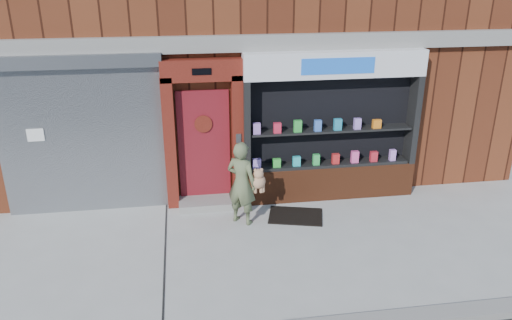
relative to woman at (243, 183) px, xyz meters
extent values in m
plane|color=#9E9E99|center=(0.12, -0.98, -0.80)|extent=(80.00, 80.00, 0.00)
cube|color=gray|center=(0.12, 0.94, 2.35)|extent=(12.00, 0.16, 0.30)
cube|color=gray|center=(-2.88, 0.96, 0.60)|extent=(3.00, 0.10, 2.80)
cube|color=slate|center=(-2.88, 0.90, 2.12)|extent=(3.10, 0.30, 0.24)
cube|color=white|center=(-3.68, 0.90, 0.80)|extent=(0.30, 0.01, 0.24)
cube|color=#51150E|center=(-1.28, 0.88, 0.50)|extent=(0.22, 0.28, 2.60)
cube|color=#51150E|center=(0.02, 0.88, 0.50)|extent=(0.22, 0.28, 2.60)
cube|color=#51150E|center=(-0.63, 0.88, 1.90)|extent=(1.50, 0.28, 0.40)
cube|color=black|center=(-0.63, 0.73, 1.90)|extent=(0.35, 0.01, 0.12)
cube|color=maroon|center=(-0.63, 0.99, 0.40)|extent=(1.00, 0.06, 2.20)
cylinder|color=black|center=(-0.63, 0.95, 0.85)|extent=(0.28, 0.02, 0.28)
cylinder|color=#51150E|center=(-0.63, 0.94, 0.85)|extent=(0.34, 0.02, 0.34)
cube|color=gray|center=(-0.63, 0.72, -0.72)|extent=(1.10, 0.55, 0.15)
cube|color=slate|center=(0.02, 0.73, 0.60)|extent=(0.10, 0.02, 0.18)
cube|color=brown|center=(1.87, 0.82, -0.45)|extent=(3.50, 0.40, 0.70)
cube|color=black|center=(0.18, 0.82, 0.80)|extent=(0.12, 0.40, 1.80)
cube|color=black|center=(3.56, 0.82, 0.80)|extent=(0.12, 0.40, 1.80)
cube|color=black|center=(1.87, 1.01, 0.80)|extent=(3.30, 0.03, 1.80)
cube|color=black|center=(1.87, 0.82, -0.07)|extent=(3.20, 0.36, 0.06)
cube|color=black|center=(1.87, 0.82, 0.65)|extent=(3.20, 0.36, 0.04)
cube|color=white|center=(1.87, 0.82, 1.95)|extent=(3.50, 0.40, 0.50)
cube|color=blue|center=(1.87, 0.62, 1.95)|extent=(1.40, 0.01, 0.30)
cube|color=#AC85EF|center=(0.37, 0.74, 0.06)|extent=(0.16, 0.09, 0.19)
cube|color=green|center=(0.77, 0.74, 0.05)|extent=(0.15, 0.09, 0.17)
cube|color=#26B3BE|center=(1.17, 0.74, 0.06)|extent=(0.15, 0.09, 0.19)
cube|color=green|center=(1.57, 0.74, 0.07)|extent=(0.13, 0.09, 0.22)
cube|color=red|center=(1.97, 0.74, 0.07)|extent=(0.14, 0.09, 0.21)
cube|color=#EE4F9E|center=(2.37, 0.74, 0.08)|extent=(0.14, 0.09, 0.24)
cube|color=red|center=(2.77, 0.74, 0.07)|extent=(0.14, 0.09, 0.21)
cube|color=#CB89F7|center=(3.17, 0.74, 0.08)|extent=(0.12, 0.09, 0.23)
cube|color=#AB77D7|center=(0.37, 0.74, 0.78)|extent=(0.14, 0.09, 0.21)
cube|color=red|center=(0.77, 0.74, 0.77)|extent=(0.14, 0.09, 0.20)
cube|color=green|center=(1.17, 0.74, 0.79)|extent=(0.15, 0.09, 0.23)
cube|color=#3D6DCF|center=(1.57, 0.74, 0.78)|extent=(0.13, 0.09, 0.22)
cube|color=teal|center=(1.97, 0.74, 0.79)|extent=(0.15, 0.09, 0.23)
cube|color=#A57EE3|center=(2.37, 0.74, 0.78)|extent=(0.13, 0.09, 0.22)
cube|color=orange|center=(2.77, 0.74, 0.76)|extent=(0.17, 0.09, 0.17)
imported|color=#596441|center=(-0.02, 0.00, -0.01)|extent=(0.69, 0.65, 1.58)
sphere|color=#AF7C57|center=(0.27, -0.04, 0.03)|extent=(0.27, 0.27, 0.27)
sphere|color=#AF7C57|center=(0.27, -0.08, 0.20)|extent=(0.18, 0.18, 0.18)
sphere|color=#AF7C57|center=(0.22, -0.08, 0.27)|extent=(0.06, 0.06, 0.06)
sphere|color=#AF7C57|center=(0.33, -0.08, 0.27)|extent=(0.06, 0.06, 0.06)
cylinder|color=#AF7C57|center=(0.18, -0.04, -0.10)|extent=(0.06, 0.06, 0.16)
cylinder|color=#AF7C57|center=(0.37, -0.04, -0.10)|extent=(0.06, 0.06, 0.16)
cylinder|color=#AF7C57|center=(0.22, -0.06, -0.10)|extent=(0.06, 0.06, 0.16)
cylinder|color=#AF7C57|center=(0.33, -0.06, -0.10)|extent=(0.06, 0.06, 0.16)
cube|color=black|center=(1.02, 0.05, -0.78)|extent=(1.16, 0.94, 0.03)
camera|label=1|loc=(-1.01, -8.20, 3.73)|focal=35.00mm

